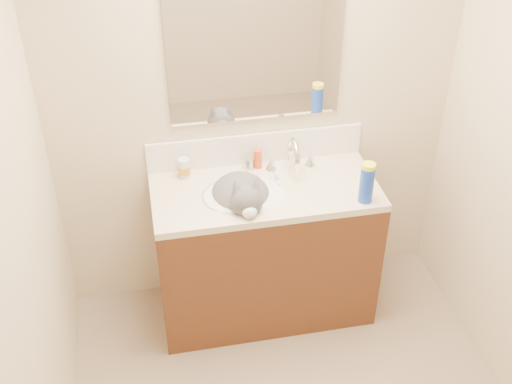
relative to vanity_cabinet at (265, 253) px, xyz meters
name	(u,v)px	position (x,y,z in m)	size (l,w,h in m)	color
room_shell	(325,198)	(0.00, -0.97, 1.08)	(2.24, 2.54, 2.52)	beige
vanity_cabinet	(265,253)	(0.00, 0.00, 0.00)	(1.20, 0.55, 0.82)	#4E2915
counter_slab	(265,192)	(0.00, 0.00, 0.43)	(1.20, 0.55, 0.04)	beige
basin	(244,205)	(-0.12, -0.03, 0.38)	(0.45, 0.36, 0.14)	white
faucet	(293,157)	(0.18, 0.14, 0.54)	(0.28, 0.20, 0.21)	silver
cat	(242,198)	(-0.13, -0.04, 0.43)	(0.37, 0.45, 0.34)	#4D4B4D
backsplash	(256,148)	(0.00, 0.26, 0.54)	(1.20, 0.02, 0.18)	white
mirror	(256,47)	(0.00, 0.26, 1.13)	(0.90, 0.02, 0.80)	white
pill_bottle	(184,168)	(-0.41, 0.19, 0.51)	(0.06, 0.06, 0.11)	silver
pill_label	(184,169)	(-0.41, 0.19, 0.50)	(0.07, 0.07, 0.04)	orange
silver_jar	(249,164)	(-0.05, 0.21, 0.48)	(0.06, 0.06, 0.07)	#B7B7BC
amber_bottle	(258,159)	(0.00, 0.21, 0.51)	(0.04, 0.04, 0.11)	#E64B1B
toothbrush	(277,178)	(0.08, 0.07, 0.46)	(0.02, 0.14, 0.01)	silver
toothbrush_head	(277,178)	(0.08, 0.07, 0.46)	(0.02, 0.03, 0.02)	#68A6DE
spray_can	(367,185)	(0.48, -0.20, 0.55)	(0.07, 0.07, 0.20)	blue
spray_cap	(369,168)	(0.48, -0.20, 0.65)	(0.07, 0.07, 0.04)	#FFF51A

